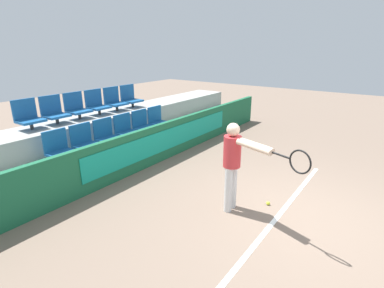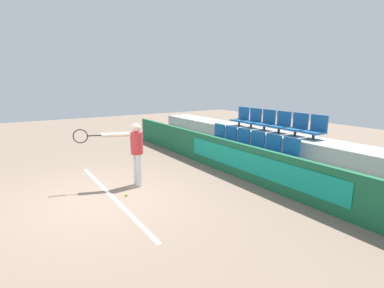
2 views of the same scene
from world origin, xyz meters
name	(u,v)px [view 2 (image 2 of 2)]	position (x,y,z in m)	size (l,w,h in m)	color
ground_plane	(99,199)	(0.00, 0.00, 0.00)	(30.00, 30.00, 0.00)	#7A6656
court_baseline	(112,196)	(0.00, 0.28, 0.00)	(4.69, 0.08, 0.01)	white
barrier_wall	(228,157)	(0.03, 3.50, 0.45)	(11.25, 0.14, 0.91)	#19603D
bleacher_tier_front	(243,161)	(0.00, 4.09, 0.25)	(10.85, 1.01, 0.50)	#9E9E99
bleacher_tier_middle	(269,148)	(0.00, 5.10, 0.50)	(10.85, 1.01, 0.99)	#9E9E99
stadium_chair_0	(217,135)	(-1.43, 4.22, 0.77)	(0.49, 0.43, 0.62)	#333333
stadium_chair_1	(228,138)	(-0.86, 4.22, 0.77)	(0.49, 0.43, 0.62)	#333333
stadium_chair_2	(241,141)	(-0.29, 4.22, 0.77)	(0.49, 0.43, 0.62)	#333333
stadium_chair_3	(255,144)	(0.29, 4.22, 0.77)	(0.49, 0.43, 0.62)	#333333
stadium_chair_4	(270,148)	(0.86, 4.22, 0.77)	(0.49, 0.43, 0.62)	#333333
stadium_chair_5	(288,152)	(1.43, 4.22, 0.77)	(0.49, 0.43, 0.62)	#333333
stadium_chair_6	(241,117)	(-1.43, 5.23, 1.27)	(0.49, 0.43, 0.62)	#333333
stadium_chair_7	(253,119)	(-0.86, 5.23, 1.27)	(0.49, 0.43, 0.62)	#333333
stadium_chair_8	(266,121)	(-0.29, 5.23, 1.27)	(0.49, 0.43, 0.62)	#333333
stadium_chair_9	(281,123)	(0.29, 5.23, 1.27)	(0.49, 0.43, 0.62)	#333333
stadium_chair_10	(298,126)	(0.86, 5.23, 1.27)	(0.49, 0.43, 0.62)	#333333
stadium_chair_11	(316,129)	(1.43, 5.23, 1.27)	(0.49, 0.43, 0.62)	#333333
tennis_player	(133,148)	(-0.37, 0.96, 0.92)	(0.59, 1.47, 1.51)	silver
tennis_ball	(126,195)	(0.16, 0.56, 0.03)	(0.07, 0.07, 0.07)	#CCDB33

